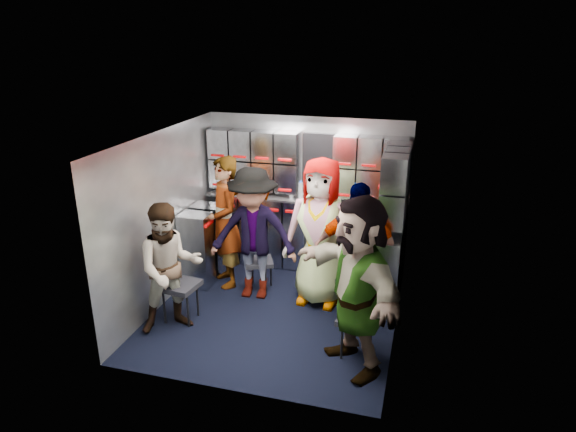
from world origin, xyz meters
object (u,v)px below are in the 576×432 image
(jump_seat_mid_left, at_px, (259,263))
(attendant_arc_a, at_px, (170,268))
(attendant_arc_c, at_px, (321,232))
(attendant_arc_e, at_px, (357,285))
(jump_seat_near_left, at_px, (180,287))
(jump_seat_near_right, at_px, (357,322))
(attendant_arc_d, at_px, (356,254))
(attendant_standing, at_px, (225,222))
(jump_seat_center, at_px, (323,262))
(jump_seat_mid_right, at_px, (357,280))
(attendant_arc_b, at_px, (253,234))

(jump_seat_mid_left, height_order, attendant_arc_a, attendant_arc_a)
(attendant_arc_c, bearing_deg, attendant_arc_e, -57.53)
(jump_seat_near_left, distance_m, attendant_arc_c, 1.76)
(jump_seat_near_right, bearing_deg, jump_seat_near_left, 176.20)
(jump_seat_mid_left, xyz_separation_m, attendant_arc_c, (0.82, -0.09, 0.55))
(attendant_arc_c, bearing_deg, attendant_arc_d, -30.02)
(jump_seat_near_left, height_order, attendant_arc_a, attendant_arc_a)
(attendant_standing, height_order, attendant_arc_c, attendant_arc_c)
(attendant_arc_d, bearing_deg, jump_seat_near_right, -79.31)
(attendant_standing, bearing_deg, jump_seat_mid_left, 47.52)
(attendant_arc_c, xyz_separation_m, attendant_arc_e, (0.61, -1.19, -0.01))
(jump_seat_near_left, bearing_deg, attendant_arc_e, -8.76)
(jump_seat_center, relative_size, jump_seat_mid_right, 1.06)
(attendant_arc_c, bearing_deg, jump_seat_near_right, -53.54)
(attendant_arc_a, bearing_deg, attendant_standing, 46.45)
(jump_seat_near_left, relative_size, jump_seat_mid_left, 1.05)
(jump_seat_mid_left, distance_m, jump_seat_mid_right, 1.32)
(attendant_arc_d, bearing_deg, attendant_arc_b, 168.48)
(attendant_arc_b, bearing_deg, attendant_arc_a, -127.29)
(attendant_arc_c, bearing_deg, attendant_arc_b, -168.30)
(jump_seat_mid_right, relative_size, attendant_arc_c, 0.26)
(attendant_standing, xyz_separation_m, attendant_arc_a, (-0.16, -1.18, -0.12))
(attendant_standing, distance_m, attendant_arc_e, 2.31)
(jump_seat_near_left, bearing_deg, jump_seat_center, 36.24)
(jump_seat_near_left, distance_m, jump_seat_center, 1.79)
(jump_seat_mid_left, bearing_deg, jump_seat_near_right, -37.52)
(attendant_arc_e, bearing_deg, attendant_arc_c, 167.27)
(jump_seat_mid_right, relative_size, attendant_arc_b, 0.28)
(attendant_arc_b, xyz_separation_m, attendant_arc_d, (1.29, -0.24, -0.00))
(jump_seat_center, distance_m, jump_seat_near_right, 1.34)
(attendant_arc_a, relative_size, attendant_arc_e, 0.83)
(attendant_arc_a, bearing_deg, attendant_arc_e, -39.52)
(jump_seat_near_left, bearing_deg, attendant_arc_d, 15.73)
(jump_seat_near_left, relative_size, attendant_arc_e, 0.26)
(attendant_standing, xyz_separation_m, attendant_arc_c, (1.28, -0.13, 0.05))
(jump_seat_near_right, bearing_deg, jump_seat_mid_right, 99.19)
(attendant_arc_a, height_order, attendant_arc_c, attendant_arc_c)
(attendant_arc_b, distance_m, attendant_arc_e, 1.81)
(jump_seat_near_left, relative_size, attendant_arc_c, 0.26)
(jump_seat_center, bearing_deg, attendant_arc_b, -161.52)
(attendant_arc_a, relative_size, attendant_arc_d, 0.89)
(jump_seat_near_right, distance_m, attendant_arc_b, 1.76)
(jump_seat_near_left, bearing_deg, jump_seat_mid_right, 20.58)
(jump_seat_center, relative_size, attendant_standing, 0.29)
(jump_seat_mid_right, distance_m, attendant_arc_c, 0.70)
(attendant_standing, bearing_deg, attendant_arc_d, 37.80)
(attendant_standing, bearing_deg, attendant_arc_b, 26.98)
(attendant_arc_b, xyz_separation_m, attendant_arc_c, (0.82, 0.09, 0.07))
(jump_seat_near_right, bearing_deg, attendant_arc_d, 101.57)
(jump_seat_mid_left, bearing_deg, jump_seat_center, 6.50)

